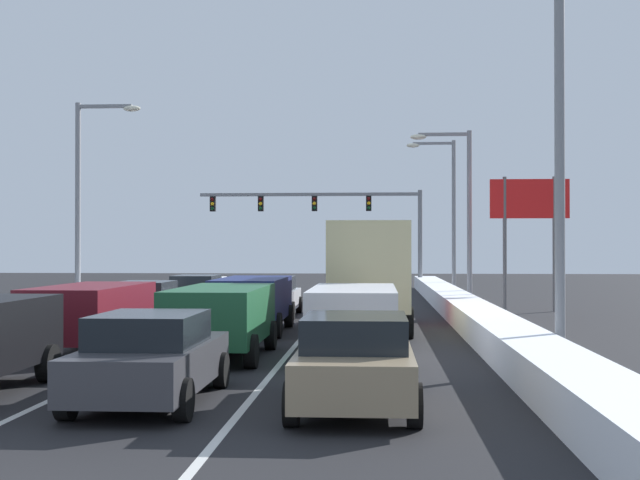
% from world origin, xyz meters
% --- Properties ---
extents(ground_plane, '(120.46, 120.46, 0.00)m').
position_xyz_m(ground_plane, '(0.00, 18.53, 0.00)').
color(ground_plane, black).
extents(lane_stripe_between_right_lane_and_center_lane, '(0.14, 50.96, 0.01)m').
position_xyz_m(lane_stripe_between_right_lane_and_center_lane, '(1.70, 23.16, 0.00)').
color(lane_stripe_between_right_lane_and_center_lane, silver).
rests_on(lane_stripe_between_right_lane_and_center_lane, ground).
extents(lane_stripe_between_center_lane_and_left_lane, '(0.14, 50.96, 0.01)m').
position_xyz_m(lane_stripe_between_center_lane_and_left_lane, '(-1.70, 23.16, 0.00)').
color(lane_stripe_between_center_lane_and_left_lane, silver).
rests_on(lane_stripe_between_center_lane_and_left_lane, ground).
extents(snow_bank_right_shoulder, '(1.33, 50.96, 0.76)m').
position_xyz_m(snow_bank_right_shoulder, '(7.00, 23.16, 0.38)').
color(snow_bank_right_shoulder, white).
rests_on(snow_bank_right_shoulder, ground).
extents(snow_bank_left_shoulder, '(2.08, 50.96, 0.71)m').
position_xyz_m(snow_bank_left_shoulder, '(-7.00, 23.16, 0.35)').
color(snow_bank_left_shoulder, white).
rests_on(snow_bank_left_shoulder, ground).
extents(sedan_tan_right_lane_nearest, '(2.00, 4.50, 1.51)m').
position_xyz_m(sedan_tan_right_lane_nearest, '(3.51, 6.83, 0.76)').
color(sedan_tan_right_lane_nearest, '#937F60').
rests_on(sedan_tan_right_lane_nearest, ground).
extents(suv_white_right_lane_second, '(2.16, 4.90, 1.67)m').
position_xyz_m(suv_white_right_lane_second, '(3.32, 12.88, 1.02)').
color(suv_white_right_lane_second, silver).
rests_on(suv_white_right_lane_second, ground).
extents(box_truck_right_lane_third, '(2.53, 7.20, 3.36)m').
position_xyz_m(box_truck_right_lane_third, '(3.64, 19.84, 1.90)').
color(box_truck_right_lane_third, maroon).
rests_on(box_truck_right_lane_third, ground).
extents(sedan_gray_right_lane_fourth, '(2.00, 4.50, 1.51)m').
position_xyz_m(sedan_gray_right_lane_fourth, '(3.19, 27.39, 0.76)').
color(sedan_gray_right_lane_fourth, slate).
rests_on(sedan_gray_right_lane_fourth, ground).
extents(sedan_charcoal_center_lane_nearest, '(2.00, 4.50, 1.51)m').
position_xyz_m(sedan_charcoal_center_lane_nearest, '(0.08, 7.06, 0.76)').
color(sedan_charcoal_center_lane_nearest, '#38383D').
rests_on(sedan_charcoal_center_lane_nearest, ground).
extents(suv_green_center_lane_second, '(2.16, 4.90, 1.67)m').
position_xyz_m(suv_green_center_lane_second, '(0.21, 12.88, 1.02)').
color(suv_green_center_lane_second, '#1E5633').
rests_on(suv_green_center_lane_second, ground).
extents(suv_navy_center_lane_third, '(2.16, 4.90, 1.67)m').
position_xyz_m(suv_navy_center_lane_third, '(0.05, 18.96, 1.02)').
color(suv_navy_center_lane_third, navy).
rests_on(suv_navy_center_lane_third, ground).
extents(sedan_silver_center_lane_fourth, '(2.00, 4.50, 1.51)m').
position_xyz_m(sedan_silver_center_lane_fourth, '(-0.10, 25.14, 0.76)').
color(sedan_silver_center_lane_fourth, '#B7BABF').
rests_on(sedan_silver_center_lane_fourth, ground).
extents(suv_maroon_left_lane_second, '(2.16, 4.90, 1.67)m').
position_xyz_m(suv_maroon_left_lane_second, '(-3.18, 13.61, 1.02)').
color(suv_maroon_left_lane_second, maroon).
rests_on(suv_maroon_left_lane_second, ground).
extents(sedan_tan_left_lane_third, '(2.00, 4.50, 1.51)m').
position_xyz_m(sedan_tan_left_lane_third, '(-3.62, 20.24, 0.76)').
color(sedan_tan_left_lane_third, '#937F60').
rests_on(sedan_tan_left_lane_third, ground).
extents(sedan_white_left_lane_fourth, '(2.00, 4.50, 1.51)m').
position_xyz_m(sedan_white_left_lane_fourth, '(-3.27, 26.47, 0.76)').
color(sedan_white_left_lane_fourth, silver).
rests_on(sedan_white_left_lane_fourth, ground).
extents(traffic_light_gantry, '(14.00, 0.47, 6.20)m').
position_xyz_m(traffic_light_gantry, '(1.31, 46.31, 4.89)').
color(traffic_light_gantry, slate).
rests_on(traffic_light_gantry, ground).
extents(street_lamp_right_near, '(2.66, 0.36, 9.23)m').
position_xyz_m(street_lamp_right_near, '(7.46, 11.58, 5.44)').
color(street_lamp_right_near, gray).
rests_on(street_lamp_right_near, ground).
extents(street_lamp_right_mid, '(2.66, 0.36, 7.67)m').
position_xyz_m(street_lamp_right_mid, '(7.50, 30.11, 4.62)').
color(street_lamp_right_mid, gray).
rests_on(street_lamp_right_mid, ground).
extents(street_lamp_right_far, '(2.66, 0.36, 8.41)m').
position_xyz_m(street_lamp_right_far, '(7.70, 39.38, 5.01)').
color(street_lamp_right_far, gray).
rests_on(street_lamp_right_far, ground).
extents(street_lamp_left_mid, '(2.66, 0.36, 8.43)m').
position_xyz_m(street_lamp_left_mid, '(-7.77, 26.51, 5.03)').
color(street_lamp_left_mid, gray).
rests_on(street_lamp_left_mid, ground).
extents(roadside_sign_right, '(3.20, 0.16, 5.50)m').
position_xyz_m(roadside_sign_right, '(10.10, 28.18, 4.02)').
color(roadside_sign_right, '#59595B').
rests_on(roadside_sign_right, ground).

